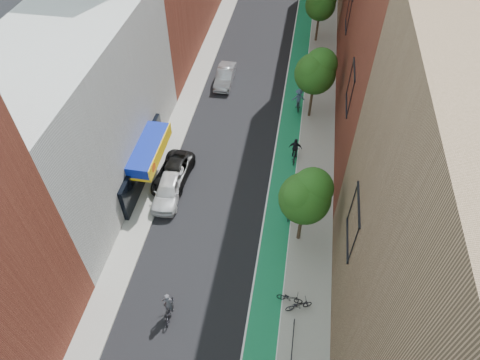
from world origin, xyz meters
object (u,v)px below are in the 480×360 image
at_px(cyclist_lane_mid, 295,152).
at_px(parked_car_silver, 225,76).
at_px(cyclist_lead, 169,308).
at_px(cyclist_lane_near, 289,208).
at_px(cyclist_lane_far, 298,100).
at_px(parked_car_black, 173,173).
at_px(parked_car_white, 168,189).

bearing_deg(cyclist_lane_mid, parked_car_silver, -49.68).
relative_size(cyclist_lead, cyclist_lane_mid, 1.02).
xyz_separation_m(cyclist_lead, cyclist_lane_mid, (6.47, 14.97, 0.11)).
distance_m(cyclist_lead, cyclist_lane_near, 11.05).
bearing_deg(cyclist_lane_mid, cyclist_lane_far, -85.32).
height_order(cyclist_lead, cyclist_lane_mid, cyclist_lead).
bearing_deg(cyclist_lane_far, cyclist_lane_mid, 82.26).
distance_m(parked_car_black, parked_car_silver, 14.10).
relative_size(cyclist_lane_near, cyclist_lane_far, 0.90).
distance_m(parked_car_black, cyclist_lead, 11.43).
relative_size(parked_car_silver, cyclist_lane_mid, 2.11).
relative_size(cyclist_lead, cyclist_lane_far, 1.03).
distance_m(parked_car_silver, cyclist_lane_mid, 12.77).
relative_size(parked_car_silver, cyclist_lead, 2.08).
xyz_separation_m(cyclist_lane_near, cyclist_lane_mid, (0.00, 6.01, 0.03)).
relative_size(parked_car_white, cyclist_lead, 2.12).
bearing_deg(cyclist_lane_far, parked_car_white, 45.02).
relative_size(parked_car_white, cyclist_lane_mid, 2.16).
xyz_separation_m(parked_car_black, parked_car_silver, (1.52, 14.02, 0.05)).
relative_size(cyclist_lane_near, cyclist_lane_mid, 0.88).
bearing_deg(parked_car_black, cyclist_lane_mid, 26.66).
distance_m(parked_car_white, parked_car_silver, 15.83).
height_order(parked_car_white, cyclist_lane_near, cyclist_lane_near).
bearing_deg(cyclist_lane_near, cyclist_lead, 49.96).
bearing_deg(cyclist_lane_near, parked_car_silver, -68.46).
bearing_deg(parked_car_silver, cyclist_lane_far, -23.26).
bearing_deg(parked_car_silver, cyclist_lane_near, -64.66).
height_order(parked_car_white, cyclist_lane_far, cyclist_lane_far).
bearing_deg(cyclist_lane_mid, parked_car_black, 25.49).
height_order(parked_car_black, cyclist_lane_near, cyclist_lane_near).
xyz_separation_m(parked_car_black, cyclist_lane_near, (9.30, -2.12, 0.11)).
distance_m(cyclist_lane_near, cyclist_lane_mid, 6.01).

